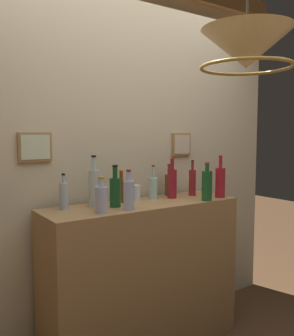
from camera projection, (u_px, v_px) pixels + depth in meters
The scene contains 16 objects.
panelled_rear_partition at pixel (121, 135), 2.74m from camera, with size 3.02×0.15×2.88m.
bar_shelf_unit at pixel (143, 276), 2.59m from camera, with size 1.42×0.44×1.04m, color #9E7547.
liquor_bottle_gin at pixel (115, 191), 2.41m from camera, with size 0.07×0.07×0.28m.
liquor_bottle_sherry at pixel (220, 182), 2.77m from camera, with size 0.07×0.07×0.32m.
liquor_bottle_scotch at pixel (192, 182), 2.86m from camera, with size 0.05×0.05×0.28m.
liquor_bottle_bourbon at pixel (153, 188), 2.70m from camera, with size 0.07×0.07×0.25m.
liquor_bottle_rum at pixel (121, 190), 2.57m from camera, with size 0.06×0.06×0.23m.
liquor_bottle_port at pixel (94, 187), 2.42m from camera, with size 0.07×0.07×0.34m.
liquor_bottle_vermouth at pixel (172, 183), 2.74m from camera, with size 0.07×0.07×0.30m.
liquor_bottle_tequila at pixel (169, 184), 2.87m from camera, with size 0.07×0.07×0.25m.
liquor_bottle_amaro at pixel (64, 196), 2.33m from camera, with size 0.06×0.06×0.23m.
liquor_bottle_mezcal at pixel (207, 185), 2.64m from camera, with size 0.07×0.07×0.28m.
liquor_bottle_whiskey at pixel (129, 194), 2.32m from camera, with size 0.07×0.07×0.26m.
liquor_bottle_brandy at pixel (101, 199), 2.21m from camera, with size 0.08×0.08×0.22m.
glass_tumbler_rocks at pixel (136, 193), 2.67m from camera, with size 0.06×0.06×0.11m.
pendant_lamp at pixel (246, 50), 1.71m from camera, with size 0.43×0.43×0.52m.
Camera 1 is at (-1.40, -1.28, 1.51)m, focal length 39.19 mm.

